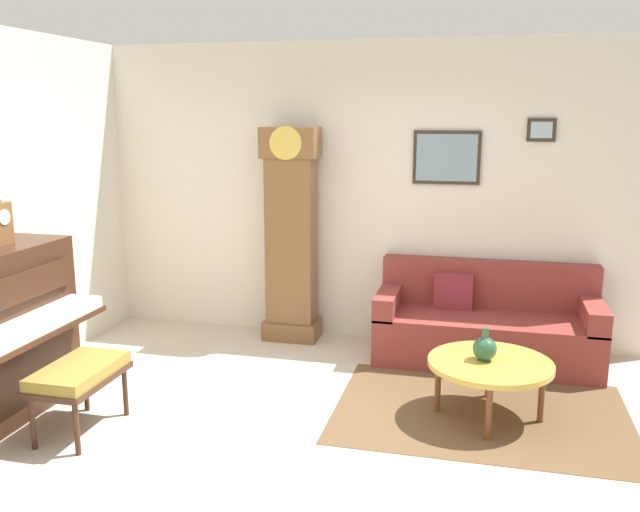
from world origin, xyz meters
TOP-DOWN VIEW (x-y plane):
  - ground_plane at (0.00, 0.00)m, footprint 6.40×6.00m
  - wall_back at (0.01, 2.40)m, footprint 5.30×0.13m
  - area_rug at (1.15, 0.83)m, footprint 2.10×1.50m
  - piano_bench at (-1.50, -0.12)m, footprint 0.42×0.70m
  - grandfather_clock at (-0.65, 2.11)m, footprint 0.52×0.34m
  - couch at (1.17, 1.98)m, footprint 1.90×0.80m
  - coffee_table at (1.20, 0.78)m, footprint 0.88×0.88m
  - green_jug at (1.16, 0.79)m, footprint 0.17×0.17m

SIDE VIEW (x-z plane):
  - ground_plane at x=0.00m, z-range -0.10..0.00m
  - area_rug at x=1.15m, z-range 0.00..0.01m
  - couch at x=1.17m, z-range -0.11..0.73m
  - coffee_table at x=1.20m, z-range 0.18..0.61m
  - piano_bench at x=-1.50m, z-range 0.17..0.65m
  - green_jug at x=1.16m, z-range 0.39..0.63m
  - grandfather_clock at x=-0.65m, z-range -0.05..1.98m
  - wall_back at x=0.01m, z-range 0.00..2.80m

